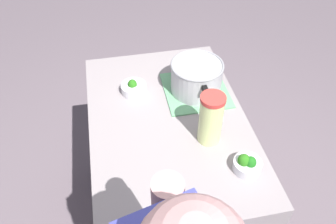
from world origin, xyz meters
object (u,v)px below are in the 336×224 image
Objects in this scene: cooking_pot at (197,77)px; broccoli_bowl_center at (134,88)px; lemonade_pitcher at (211,119)px; broccoli_bowl_front at (247,164)px.

cooking_pot is 0.33m from broccoli_bowl_center.
lemonade_pitcher is 0.50m from broccoli_bowl_center.
cooking_pot is 1.34× the size of lemonade_pitcher.
lemonade_pitcher is 0.24m from broccoli_bowl_front.
lemonade_pitcher is at bearing 36.86° from broccoli_bowl_center.
broccoli_bowl_center is at bearing -99.67° from cooking_pot.
lemonade_pitcher is 1.92× the size of broccoli_bowl_center.
cooking_pot is at bearing 80.33° from broccoli_bowl_center.
cooking_pot reaches higher than broccoli_bowl_front.
lemonade_pitcher reaches higher than broccoli_bowl_front.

